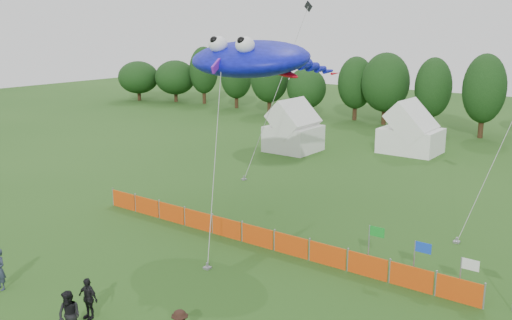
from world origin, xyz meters
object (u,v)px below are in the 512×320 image
Objects in this scene: spectator_d at (88,298)px; spectator_b at (69,316)px; tent_left at (293,130)px; tent_right at (411,133)px; stingray_kite at (256,59)px; barrier_fence at (257,236)px.

spectator_b is at bearing -65.36° from spectator_d.
tent_left is 10.06m from tent_right.
stingray_kite is (-1.20, 12.17, 8.26)m from spectator_d.
tent_left is 2.26× the size of spectator_b.
spectator_d is at bearing -84.36° from stingray_kite.
tent_right is 0.33× the size of stingray_kite.
spectator_b is (1.99, -35.85, -0.83)m from tent_right.
barrier_fence is 1.47× the size of stingray_kite.
spectator_b is 1.12× the size of spectator_d.
tent_left is 30.69m from spectator_d.
barrier_fence is at bearing 81.00° from spectator_d.
tent_left is 32.19m from spectator_b.
spectator_d is at bearing -71.52° from tent_left.
barrier_fence is at bearing -52.06° from stingray_kite.
tent_right is at bearing 87.89° from spectator_d.
spectator_d is 14.75m from stingray_kite.
barrier_fence is (10.53, -19.50, -1.33)m from tent_left.
spectator_b is (10.46, -30.43, -0.92)m from tent_left.
tent_right reaches higher than barrier_fence.
tent_right is at bearing 90.12° from stingray_kite.
spectator_d is at bearing -87.93° from tent_right.
stingray_kite reaches higher than tent_left.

